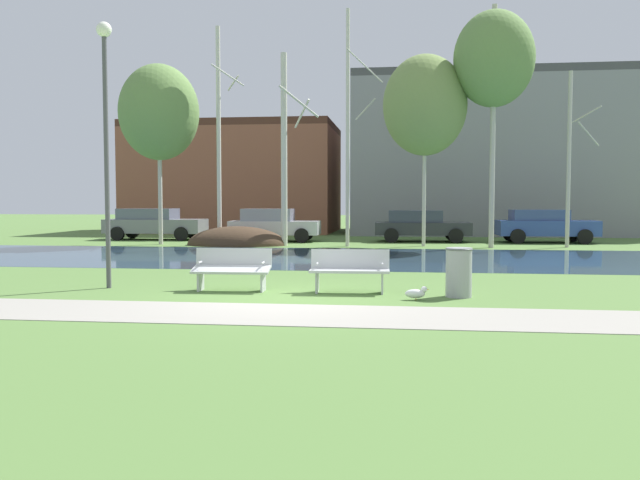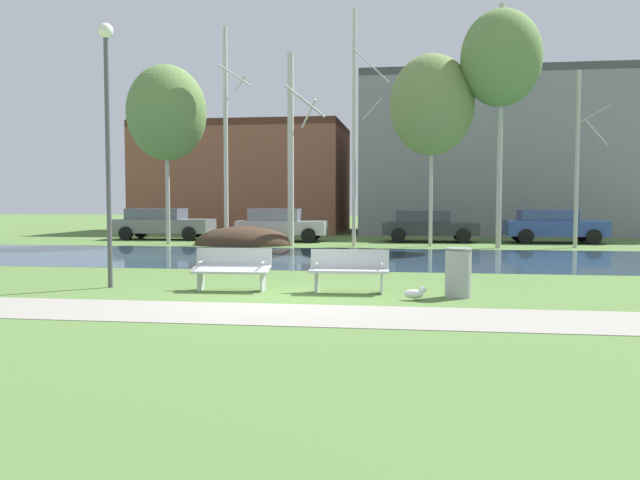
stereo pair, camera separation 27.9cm
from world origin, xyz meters
name	(u,v)px [view 2 (the right image)]	position (x,y,z in m)	size (l,w,h in m)	color
ground_plane	(340,255)	(0.00, 10.00, 0.00)	(120.00, 120.00, 0.00)	#517538
paved_path_strip	(259,314)	(0.00, -1.63, 0.01)	(60.00, 2.05, 0.01)	gray
river_band	(337,257)	(0.00, 9.17, 0.00)	(80.00, 8.25, 0.01)	#2D475B
soil_mound	(244,245)	(-4.57, 14.64, 0.00)	(4.21, 2.59, 1.58)	#423021
bench_left	(232,268)	(-1.22, 1.05, 0.47)	(1.62, 0.62, 0.87)	#B2B5B7
bench_right	(349,270)	(1.22, 1.05, 0.47)	(1.62, 0.62, 0.87)	#B2B5B7
trash_bin	(458,272)	(3.35, 0.73, 0.50)	(0.53, 0.53, 0.95)	#999B9E
seagull	(415,293)	(2.53, 0.21, 0.13)	(0.45, 0.17, 0.26)	white
streetlamp	(107,113)	(-3.94, 1.14, 3.70)	(0.32, 0.32, 5.58)	#4C4C51
birch_far_left	(167,113)	(-7.88, 14.69, 5.54)	(3.33, 3.33, 7.55)	#BCB7A8
birch_left	(226,134)	(-5.33, 14.79, 4.62)	(1.23, 2.06, 9.05)	beige
birch_center_left	(292,148)	(-2.50, 14.51, 4.01)	(1.59, 2.50, 7.83)	beige
birch_center	(355,127)	(0.10, 14.43, 4.81)	(1.49, 2.51, 9.47)	beige
birch_center_right	(432,105)	(3.14, 14.93, 5.68)	(3.37, 3.37, 7.70)	beige
birch_right	(501,59)	(5.75, 14.37, 7.31)	(3.10, 3.10, 9.41)	#BCB7A8
birch_far_right	(578,157)	(8.81, 14.95, 3.54)	(1.24, 2.26, 6.92)	#BCB7A8
parked_van_nearest_grey	(162,223)	(-9.44, 17.94, 0.78)	(4.65, 2.11, 1.48)	slate
parked_sedan_second_silver	(280,224)	(-3.54, 17.24, 0.78)	(4.05, 2.01, 1.49)	#B2B5BC
parked_hatch_third_dark	(428,225)	(3.08, 17.86, 0.75)	(4.26, 2.11, 1.42)	#282B30
parked_wagon_fourth_blue	(553,225)	(8.49, 17.83, 0.77)	(4.25, 2.09, 1.45)	#2D4793
building_brick_low	(246,179)	(-7.60, 26.71, 3.17)	(11.81, 7.75, 6.34)	brown
building_grey_warehouse	(520,157)	(8.42, 26.90, 4.31)	(17.65, 9.94, 8.62)	gray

